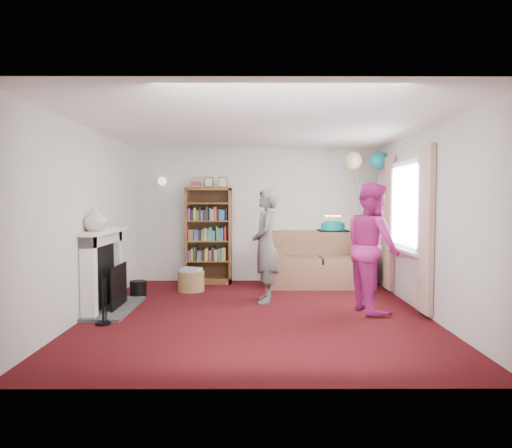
{
  "coord_description": "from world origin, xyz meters",
  "views": [
    {
      "loc": [
        -0.03,
        -6.12,
        1.53
      ],
      "look_at": [
        -0.01,
        0.6,
        1.18
      ],
      "focal_mm": 32.0,
      "sensor_mm": 36.0,
      "label": 1
    }
  ],
  "objects_px": {
    "person_magenta": "(373,247)",
    "birthday_cake": "(333,226)",
    "sofa": "(319,265)",
    "person_striped": "(266,245)",
    "bookcase": "(209,236)"
  },
  "relations": [
    {
      "from": "person_striped",
      "to": "person_magenta",
      "type": "distance_m",
      "value": 1.56
    },
    {
      "from": "bookcase",
      "to": "birthday_cake",
      "type": "height_order",
      "value": "bookcase"
    },
    {
      "from": "bookcase",
      "to": "sofa",
      "type": "xyz_separation_m",
      "value": [
        2.02,
        -0.23,
        -0.51
      ]
    },
    {
      "from": "person_striped",
      "to": "birthday_cake",
      "type": "height_order",
      "value": "person_striped"
    },
    {
      "from": "sofa",
      "to": "birthday_cake",
      "type": "height_order",
      "value": "birthday_cake"
    },
    {
      "from": "sofa",
      "to": "person_striped",
      "type": "distance_m",
      "value": 1.79
    },
    {
      "from": "person_magenta",
      "to": "birthday_cake",
      "type": "relative_size",
      "value": 4.48
    },
    {
      "from": "sofa",
      "to": "person_magenta",
      "type": "height_order",
      "value": "person_magenta"
    },
    {
      "from": "bookcase",
      "to": "birthday_cake",
      "type": "relative_size",
      "value": 4.94
    },
    {
      "from": "person_striped",
      "to": "birthday_cake",
      "type": "relative_size",
      "value": 4.31
    },
    {
      "from": "bookcase",
      "to": "person_striped",
      "type": "bearing_deg",
      "value": -57.95
    },
    {
      "from": "birthday_cake",
      "to": "person_magenta",
      "type": "bearing_deg",
      "value": -11.13
    },
    {
      "from": "person_striped",
      "to": "sofa",
      "type": "bearing_deg",
      "value": 145.4
    },
    {
      "from": "person_magenta",
      "to": "birthday_cake",
      "type": "xyz_separation_m",
      "value": [
        -0.53,
        0.11,
        0.28
      ]
    },
    {
      "from": "bookcase",
      "to": "person_striped",
      "type": "relative_size",
      "value": 1.15
    }
  ]
}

